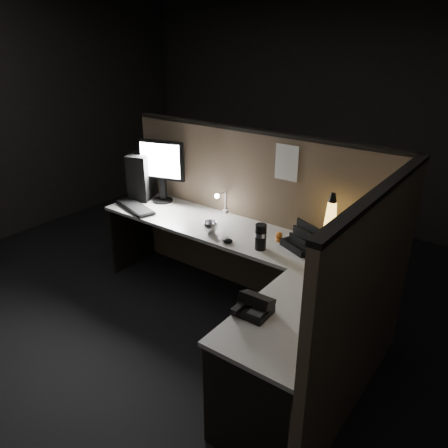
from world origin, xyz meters
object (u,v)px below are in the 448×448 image
Objects in this scene: keyboard at (135,207)px; lava_lamp at (330,227)px; desk_phone at (254,306)px; monitor at (162,165)px; pc_tower at (144,174)px.

lava_lamp is (1.84, 0.29, 0.18)m from keyboard.
lava_lamp is 1.03m from desk_phone.
lava_lamp is at bearing 24.97° from keyboard.
monitor is at bearing 147.68° from desk_phone.
pc_tower is 2.08× the size of desk_phone.
desk_phone is at bearing -90.61° from lava_lamp.
pc_tower is 2.02m from lava_lamp.
desk_phone is at bearing -5.86° from keyboard.
desk_phone is (1.75, -1.05, -0.32)m from monitor.
keyboard is (0.19, -0.32, -0.22)m from pc_tower.
monitor is 2.77× the size of desk_phone.
monitor is at bearing 179.02° from lava_lamp.
monitor reaches higher than desk_phone.
desk_phone is (2.01, -1.06, -0.18)m from pc_tower.
lava_lamp reaches higher than desk_phone.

